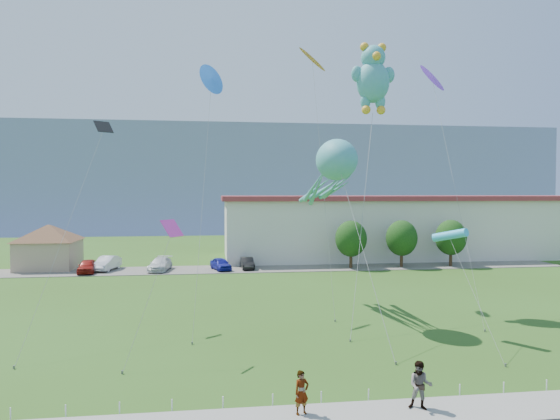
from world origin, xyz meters
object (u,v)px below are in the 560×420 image
at_px(pedestrian_right, 420,385).
at_px(parked_car_red, 88,266).
at_px(parked_car_black, 247,263).
at_px(parked_car_white, 160,264).
at_px(parked_car_blue, 221,264).
at_px(octopus_kite, 332,172).
at_px(parked_car_silver, 107,263).
at_px(warehouse, 444,225).
at_px(teddy_bear_kite, 373,77).
at_px(pavilion, 49,242).
at_px(pedestrian_left, 302,392).

relative_size(pedestrian_right, parked_car_red, 0.46).
bearing_deg(parked_car_black, parked_car_red, 179.74).
relative_size(parked_car_white, parked_car_blue, 1.23).
bearing_deg(octopus_kite, parked_car_black, 100.98).
xyz_separation_m(parked_car_silver, parked_car_white, (5.89, -1.06, -0.06)).
height_order(warehouse, parked_car_red, warehouse).
distance_m(parked_car_white, parked_car_blue, 6.64).
bearing_deg(parked_car_blue, parked_car_black, -8.97).
bearing_deg(parked_car_blue, pedestrian_right, -96.23).
bearing_deg(warehouse, parked_car_black, -161.85).
bearing_deg(parked_car_silver, parked_car_red, -123.26).
height_order(parked_car_silver, parked_car_white, parked_car_silver).
height_order(parked_car_black, teddy_bear_kite, teddy_bear_kite).
bearing_deg(pedestrian_right, pavilion, 146.94).
height_order(parked_car_silver, parked_car_black, parked_car_silver).
relative_size(pedestrian_left, parked_car_silver, 0.36).
bearing_deg(warehouse, parked_car_silver, -169.32).
relative_size(parked_car_white, octopus_kite, 0.32).
bearing_deg(parked_car_blue, teddy_bear_kite, -76.73).
distance_m(parked_car_red, parked_car_white, 7.56).
xyz_separation_m(pedestrian_right, teddy_bear_kite, (3.84, 18.15, 16.31)).
xyz_separation_m(parked_car_red, octopus_kite, (21.53, -21.95, 9.26)).
bearing_deg(pedestrian_left, parked_car_silver, 91.79).
distance_m(parked_car_black, teddy_bear_kite, 26.83).
relative_size(parked_car_silver, parked_car_black, 1.20).
bearing_deg(parked_car_white, parked_car_blue, 4.64).
xyz_separation_m(warehouse, parked_car_red, (-44.90, -9.79, -3.35)).
xyz_separation_m(parked_car_silver, octopus_kite, (19.88, -23.58, 9.21)).
xyz_separation_m(parked_car_red, parked_car_silver, (1.65, 1.63, 0.05)).
bearing_deg(parked_car_blue, octopus_kite, -89.23).
bearing_deg(parked_car_blue, parked_car_red, 163.36).
distance_m(pavilion, parked_car_white, 13.24).
bearing_deg(parked_car_blue, pavilion, 151.97).
relative_size(pedestrian_right, teddy_bear_kite, 0.10).
xyz_separation_m(pavilion, pedestrian_right, (26.70, -40.56, -1.97)).
bearing_deg(pavilion, parked_car_white, -14.27).
relative_size(parked_car_blue, octopus_kite, 0.26).
xyz_separation_m(parked_car_white, parked_car_blue, (6.63, -0.34, -0.03)).
bearing_deg(parked_car_black, warehouse, 15.61).
relative_size(parked_car_red, parked_car_black, 1.08).
bearing_deg(warehouse, pedestrian_left, -121.13).
bearing_deg(octopus_kite, parked_car_blue, 108.35).
relative_size(warehouse, parked_car_red, 14.64).
xyz_separation_m(pedestrian_right, octopus_kite, (-0.07, 14.82, 8.98)).
bearing_deg(parked_car_silver, parked_car_black, 8.52).
relative_size(pedestrian_right, octopus_kite, 0.13).
bearing_deg(pedestrian_right, warehouse, 87.00).
xyz_separation_m(pavilion, parked_car_white, (12.64, -3.21, -2.26)).
height_order(pavilion, octopus_kite, octopus_kite).
xyz_separation_m(pedestrian_left, octopus_kite, (4.63, 14.63, 9.09)).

